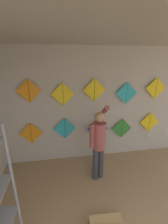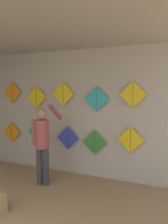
% 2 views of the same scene
% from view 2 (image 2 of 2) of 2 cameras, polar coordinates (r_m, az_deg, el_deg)
% --- Properties ---
extents(back_panel, '(5.37, 0.06, 2.80)m').
position_cam_2_polar(back_panel, '(5.04, -4.19, -0.14)').
color(back_panel, '#BCB7AD').
rests_on(back_panel, ground).
extents(ceiling_slab, '(5.37, 4.59, 0.04)m').
position_cam_2_polar(ceiling_slab, '(3.55, -19.98, 20.21)').
color(ceiling_slab, '#A8A399').
extents(shopkeeper, '(0.41, 0.62, 1.65)m').
position_cam_2_polar(shopkeeper, '(4.48, -10.78, -7.04)').
color(shopkeeper, '#383842').
rests_on(shopkeeper, ground).
extents(kite_0, '(0.55, 0.01, 0.55)m').
position_cam_2_polar(kite_0, '(5.97, -18.38, -5.01)').
color(kite_0, orange).
extents(kite_1, '(0.55, 0.01, 0.55)m').
position_cam_2_polar(kite_1, '(5.46, -12.10, -5.13)').
color(kite_1, '#28B2C6').
extents(kite_2, '(0.55, 0.01, 0.55)m').
position_cam_2_polar(kite_2, '(5.04, -4.28, -6.77)').
color(kite_2, blue).
extents(kite_3, '(0.55, 0.01, 0.55)m').
position_cam_2_polar(kite_3, '(4.78, 2.75, -7.89)').
color(kite_3, '#338C38').
extents(kite_4, '(0.55, 0.04, 0.75)m').
position_cam_2_polar(kite_4, '(4.55, 12.04, -7.62)').
color(kite_4, yellow).
extents(kite_5, '(0.55, 0.01, 0.55)m').
position_cam_2_polar(kite_5, '(5.83, -18.23, 4.88)').
color(kite_5, orange).
extents(kite_6, '(0.55, 0.01, 0.55)m').
position_cam_2_polar(kite_6, '(5.37, -12.32, 3.90)').
color(kite_6, yellow).
extents(kite_7, '(0.55, 0.01, 0.55)m').
position_cam_2_polar(kite_7, '(4.97, -5.45, 4.74)').
color(kite_7, yellow).
extents(kite_8, '(0.55, 0.01, 0.55)m').
position_cam_2_polar(kite_8, '(4.64, 3.30, 3.44)').
color(kite_8, '#28B2C6').
extents(kite_9, '(0.55, 0.01, 0.55)m').
position_cam_2_polar(kite_9, '(4.43, 12.66, 4.47)').
color(kite_9, yellow).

